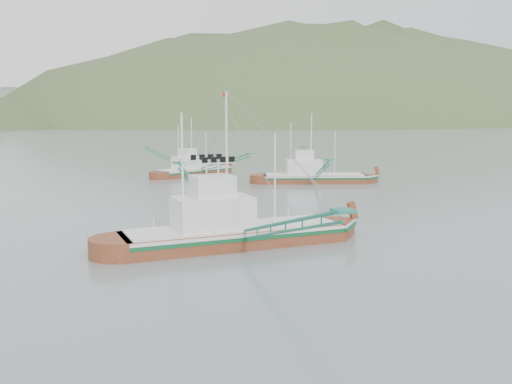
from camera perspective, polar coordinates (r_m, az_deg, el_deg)
name	(u,v)px	position (r m, az deg, el deg)	size (l,w,h in m)	color
ground	(287,250)	(38.94, 3.13, -5.80)	(1200.00, 1200.00, 0.00)	slate
main_boat	(231,223)	(39.81, -2.56, -3.07)	(15.85, 28.41, 11.50)	maroon
bg_boat_right	(313,168)	(76.33, 5.75, 2.37)	(14.05, 23.91, 9.97)	maroon
bg_boat_far	(193,162)	(85.85, -6.28, 2.96)	(14.15, 21.39, 9.27)	maroon
headland_right	(338,124)	(530.21, 8.19, 6.79)	(684.00, 432.00, 306.00)	#3F532B
ridge_distant	(88,123)	(596.40, -16.41, 6.66)	(960.00, 400.00, 240.00)	slate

